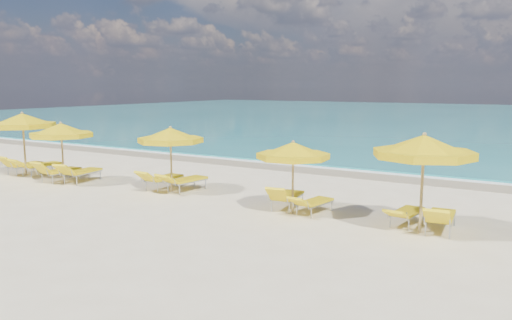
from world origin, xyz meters
The scene contains 20 objects.
ground_plane centered at (0.00, 0.00, 0.00)m, with size 120.00×120.00×0.00m, color beige.
ocean centered at (0.00, 48.00, 0.00)m, with size 120.00×80.00×0.30m, color #16797E.
wet_sand_band centered at (0.00, 7.40, 0.00)m, with size 120.00×2.60×0.01m, color tan.
foam_line centered at (0.00, 8.20, 0.00)m, with size 120.00×1.20×0.03m, color white.
whitecap_near centered at (-6.00, 17.00, 0.00)m, with size 14.00×0.36×0.05m, color white.
umbrella_1 centered at (-10.04, -0.06, 2.21)m, with size 3.28×3.28×2.59m.
umbrella_2 centered at (-7.30, -0.38, 1.97)m, with size 2.52×2.52×2.31m.
umbrella_3 centered at (-2.84, 0.56, 1.94)m, with size 2.61×2.61×2.27m.
umbrella_4 centered at (2.10, 0.04, 1.80)m, with size 2.62×2.62×2.12m.
umbrella_5 centered at (5.68, 0.00, 2.15)m, with size 2.59×2.59×2.52m.
lounger_1_left centered at (-10.43, 0.12, 0.23)m, with size 0.68×1.80×0.87m.
lounger_1_right centered at (-9.54, 0.27, 0.24)m, with size 0.77×2.07×0.82m.
lounger_2_left centered at (-7.74, -0.19, 0.24)m, with size 0.72×1.92×0.91m.
lounger_2_right centered at (-6.86, 0.10, 0.24)m, with size 0.89×2.01×0.87m.
lounger_3_left centered at (-3.38, 0.73, 0.23)m, with size 0.67×1.91×0.81m.
lounger_3_right centered at (-2.45, 0.86, 0.23)m, with size 0.88×2.02×0.76m.
lounger_4_left centered at (1.70, 0.47, 0.23)m, with size 0.82×1.85×0.85m.
lounger_4_right centered at (2.63, 0.34, 0.20)m, with size 0.80×1.72×0.66m.
lounger_5_left centered at (5.21, 0.51, 0.20)m, with size 0.72×1.76×0.62m.
lounger_5_right centered at (6.09, 0.36, 0.23)m, with size 0.76×1.90×0.83m.
Camera 1 is at (8.36, -12.47, 3.66)m, focal length 35.00 mm.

